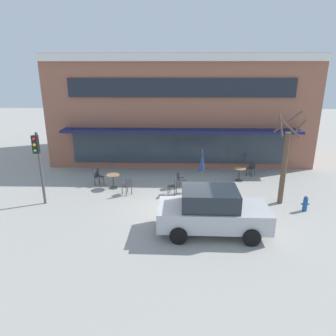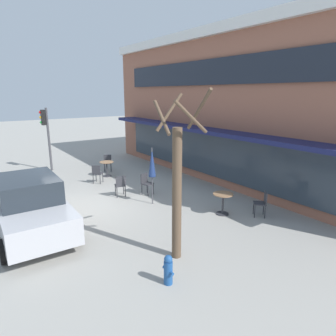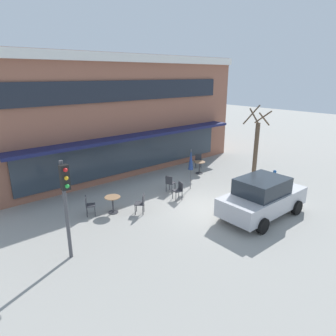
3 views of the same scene
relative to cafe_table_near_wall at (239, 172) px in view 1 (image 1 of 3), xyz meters
name	(u,v)px [view 1 (image 1 of 3)]	position (x,y,z in m)	size (l,w,h in m)	color
ground_plane	(182,208)	(-3.33, -3.74, -0.52)	(80.00, 80.00, 0.00)	#9E9B93
building_facade	(180,107)	(-3.33, 6.22, 2.99)	(16.98, 9.10, 7.01)	#935B47
cafe_table_near_wall	(239,172)	(0.00, 0.00, 0.00)	(0.70, 0.70, 0.76)	#333338
cafe_table_streetside	(113,179)	(-6.94, -1.32, 0.00)	(0.70, 0.70, 0.76)	#333338
patio_umbrella_green_folded	(202,160)	(-2.27, -1.49, 1.11)	(0.28, 0.28, 2.20)	#4C4C51
cafe_chair_0	(252,167)	(0.91, 0.96, 0.01)	(0.57, 0.57, 0.89)	#333338
cafe_chair_1	(98,176)	(-7.87, -0.87, 0.01)	(0.54, 0.54, 0.89)	#333338
cafe_chair_2	(180,178)	(-3.39, -1.11, 0.01)	(0.50, 0.50, 0.89)	#333338
cafe_chair_3	(174,185)	(-3.71, -2.14, 0.01)	(0.49, 0.49, 0.89)	#333338
cafe_chair_4	(128,185)	(-6.03, -2.21, 0.01)	(0.57, 0.57, 0.89)	#333338
parked_sedan	(212,211)	(-2.22, -5.81, 0.36)	(4.23, 2.08, 1.76)	#B7B7BC
street_tree	(285,163)	(1.35, -3.00, 1.45)	(1.20, 1.22, 4.29)	brown
traffic_light_pole	(38,157)	(-9.79, -3.45, 1.78)	(0.26, 0.44, 3.40)	#47474C
fire_hydrant	(305,204)	(2.16, -3.84, -0.16)	(0.36, 0.20, 0.71)	#1E4C8C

